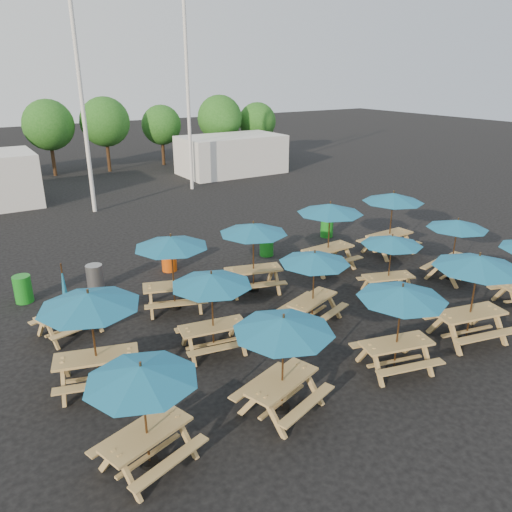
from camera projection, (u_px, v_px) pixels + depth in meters
ground at (281, 303)px, 15.75m from camera, size 120.00×120.00×0.00m
picnic_unit_0 at (142, 379)px, 8.66m from camera, size 2.57×2.57×2.17m
picnic_unit_1 at (89, 305)px, 10.91m from camera, size 2.80×2.80×2.40m
picnic_unit_2 at (67, 306)px, 13.60m from camera, size 1.97×1.82×2.12m
picnic_unit_3 at (283, 330)px, 10.13m from camera, size 2.69×2.69×2.26m
picnic_unit_4 at (212, 284)px, 12.42m from camera, size 2.40×2.40×2.20m
picnic_unit_5 at (171, 246)px, 14.67m from camera, size 2.81×2.81×2.35m
picnic_unit_6 at (402, 297)px, 11.61m from camera, size 2.56×2.56×2.24m
picnic_unit_7 at (314, 261)px, 13.98m from camera, size 2.57×2.57×2.14m
picnic_unit_8 at (253, 232)px, 15.92m from camera, size 2.75×2.75×2.35m
picnic_unit_9 at (478, 266)px, 12.89m from camera, size 2.77×2.77×2.46m
picnic_unit_10 at (392, 244)px, 15.66m from camera, size 2.46×2.46×2.05m
picnic_unit_11 at (330, 212)px, 17.66m from camera, size 2.47×2.47×2.50m
picnic_unit_13 at (457, 227)px, 16.92m from camera, size 2.42×2.42×2.17m
picnic_unit_14 at (393, 201)px, 19.20m from camera, size 2.45×2.45×2.49m
waste_bin_0 at (23, 289)px, 15.67m from camera, size 0.54×0.54×0.87m
waste_bin_1 at (95, 277)px, 16.54m from camera, size 0.54×0.54×0.87m
waste_bin_2 at (169, 259)px, 18.13m from camera, size 0.54×0.54×0.87m
waste_bin_3 at (267, 245)px, 19.61m from camera, size 0.54×0.54×0.87m
waste_bin_4 at (327, 227)px, 21.81m from camera, size 0.54×0.54×0.87m
mast_0 at (81, 89)px, 23.72m from camera, size 0.20×0.20×12.00m
mast_1 at (188, 86)px, 28.55m from camera, size 0.20×0.20×12.00m
event_tent_1 at (231, 155)px, 34.83m from camera, size 7.00×4.00×2.60m
tree_3 at (48, 125)px, 33.24m from camera, size 3.36×3.36×5.09m
tree_4 at (105, 122)px, 34.68m from camera, size 3.41×3.41×5.17m
tree_5 at (161, 125)px, 37.35m from camera, size 2.94×2.94×4.45m
tree_6 at (220, 118)px, 37.78m from camera, size 3.38×3.38×5.13m
tree_7 at (257, 121)px, 39.65m from camera, size 2.95×2.95×4.48m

